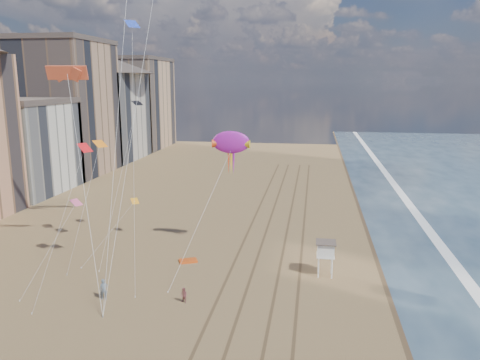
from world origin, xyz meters
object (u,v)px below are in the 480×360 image
object	(u,v)px
grounded_kite	(188,261)
kite_flyer_b	(184,295)
show_kite	(231,143)
lifeguard_stand	(326,250)
kite_flyer_a	(104,289)

from	to	relation	value
grounded_kite	kite_flyer_b	world-z (taller)	kite_flyer_b
show_kite	grounded_kite	bearing A→B (deg)	-136.89
lifeguard_stand	kite_flyer_a	distance (m)	22.41
grounded_kite	show_kite	xyz separation A→B (m)	(4.26, 3.99, 13.02)
kite_flyer_b	grounded_kite	bearing A→B (deg)	133.02
show_kite	kite_flyer_a	size ratio (longest dim) A/B	8.88
show_kite	kite_flyer_b	size ratio (longest dim) A/B	12.14
lifeguard_stand	kite_flyer_a	xyz separation A→B (m)	(-20.51, -8.82, -1.88)
show_kite	kite_flyer_a	bearing A→B (deg)	-123.92
lifeguard_stand	show_kite	world-z (taller)	show_kite
show_kite	kite_flyer_b	xyz separation A→B (m)	(-1.99, -13.75, -12.41)
grounded_kite	kite_flyer_b	size ratio (longest dim) A/B	1.37
lifeguard_stand	show_kite	size ratio (longest dim) A/B	0.21
lifeguard_stand	grounded_kite	bearing A→B (deg)	174.63
lifeguard_stand	kite_flyer_b	distance (m)	15.53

